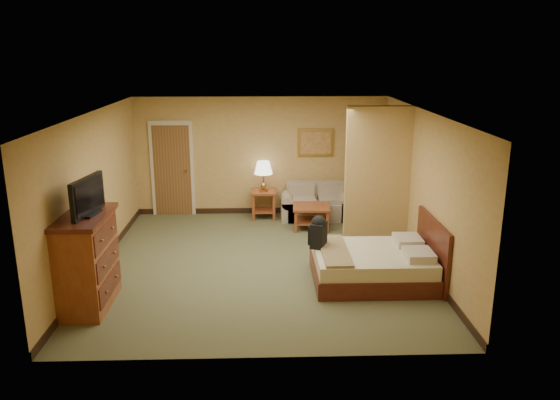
{
  "coord_description": "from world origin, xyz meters",
  "views": [
    {
      "loc": [
        0.03,
        -8.82,
        3.59
      ],
      "look_at": [
        0.34,
        0.6,
        0.97
      ],
      "focal_mm": 35.0,
      "sensor_mm": 36.0,
      "label": 1
    }
  ],
  "objects_px": {
    "bed": "(376,264)",
    "loveseat": "(316,207)",
    "coffee_table": "(311,212)",
    "dresser": "(87,261)"
  },
  "relations": [
    {
      "from": "dresser",
      "to": "loveseat",
      "type": "bearing_deg",
      "value": 48.09
    },
    {
      "from": "coffee_table",
      "to": "dresser",
      "type": "bearing_deg",
      "value": -135.56
    },
    {
      "from": "coffee_table",
      "to": "bed",
      "type": "height_order",
      "value": "bed"
    },
    {
      "from": "coffee_table",
      "to": "loveseat",
      "type": "bearing_deg",
      "value": 75.33
    },
    {
      "from": "loveseat",
      "to": "coffee_table",
      "type": "bearing_deg",
      "value": -104.67
    },
    {
      "from": "dresser",
      "to": "bed",
      "type": "bearing_deg",
      "value": 9.68
    },
    {
      "from": "coffee_table",
      "to": "dresser",
      "type": "relative_size",
      "value": 0.58
    },
    {
      "from": "dresser",
      "to": "coffee_table",
      "type": "bearing_deg",
      "value": 44.44
    },
    {
      "from": "coffee_table",
      "to": "bed",
      "type": "bearing_deg",
      "value": -73.52
    },
    {
      "from": "bed",
      "to": "loveseat",
      "type": "bearing_deg",
      "value": 100.56
    }
  ]
}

